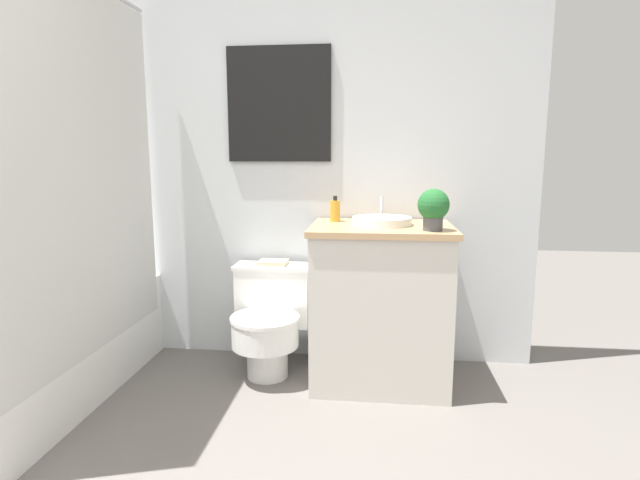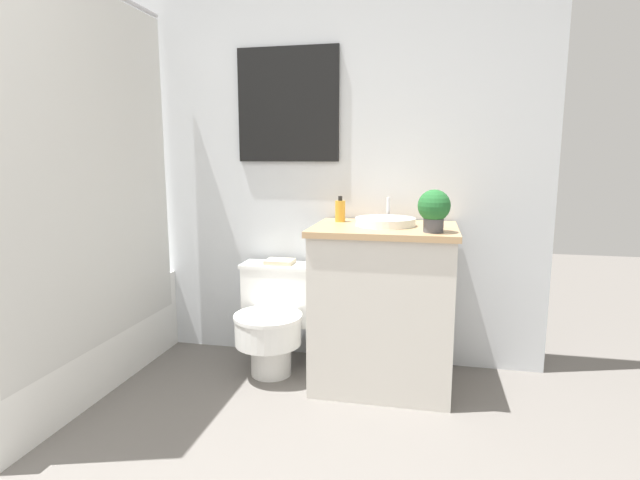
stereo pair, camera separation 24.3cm
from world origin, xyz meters
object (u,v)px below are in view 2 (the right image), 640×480
at_px(potted_plant, 434,208).
at_px(book_on_tank, 280,262).
at_px(toilet, 274,316).
at_px(sink, 385,222).
at_px(soap_bottle, 340,211).

relative_size(potted_plant, book_on_tank, 1.26).
relative_size(toilet, sink, 1.70).
xyz_separation_m(soap_bottle, book_on_tank, (-0.35, 0.03, -0.30)).
bearing_deg(soap_bottle, potted_plant, -30.59).
height_order(toilet, sink, sink).
height_order(sink, book_on_tank, sink).
xyz_separation_m(sink, book_on_tank, (-0.60, 0.13, -0.26)).
relative_size(sink, potted_plant, 1.72).
height_order(sink, potted_plant, potted_plant).
bearing_deg(sink, toilet, 178.18).
distance_m(sink, soap_bottle, 0.27).
xyz_separation_m(sink, potted_plant, (0.24, -0.18, 0.09)).
xyz_separation_m(toilet, soap_bottle, (0.35, 0.09, 0.59)).
distance_m(soap_bottle, potted_plant, 0.57).
bearing_deg(sink, book_on_tank, 167.37).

